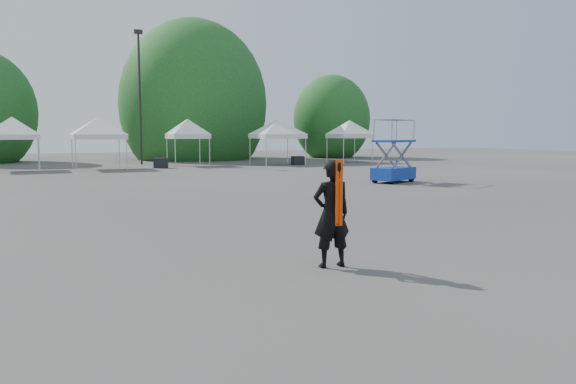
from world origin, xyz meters
name	(u,v)px	position (x,y,z in m)	size (l,w,h in m)	color
ground	(287,246)	(0.00, 0.00, 0.00)	(120.00, 120.00, 0.00)	#474442
light_pole_east	(140,89)	(3.00, 32.00, 5.52)	(0.60, 0.25, 9.80)	black
tree_mid_e	(194,105)	(9.00, 39.00, 4.84)	(5.12, 5.12, 7.79)	#382314
tree_far_e	(332,119)	(22.00, 37.00, 3.63)	(3.84, 3.84, 5.84)	#382314
tent_d	(12,121)	(-5.48, 28.28, 3.06)	(4.32, 4.32, 3.88)	silver
tent_e	(98,122)	(-0.52, 27.64, 3.06)	(4.56, 4.56, 3.88)	silver
tent_f	(187,123)	(5.70, 28.92, 3.06)	(3.74, 3.74, 3.88)	silver
tent_g	(277,123)	(12.09, 27.60, 3.06)	(4.70, 4.70, 3.88)	silver
tent_h	(350,124)	(18.45, 27.86, 3.06)	(3.95, 3.95, 3.88)	silver
man	(332,214)	(-0.09, -2.02, 0.94)	(0.71, 0.49, 1.87)	black
scissor_lift	(394,151)	(10.90, 11.45, 1.48)	(2.55, 1.95, 2.95)	#0C3F9E
crate_mid	(161,163)	(3.35, 27.09, 0.33)	(0.86, 0.67, 0.67)	black
crate_east	(298,161)	(13.26, 26.55, 0.32)	(0.82, 0.64, 0.64)	black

